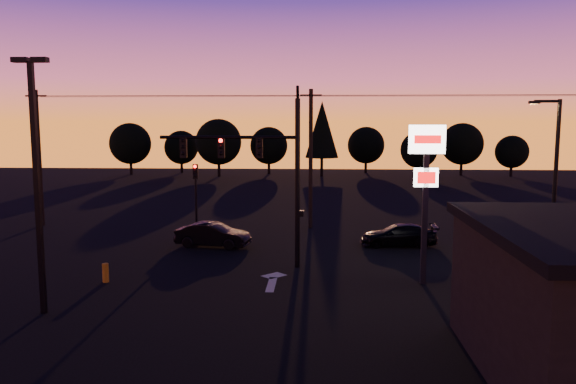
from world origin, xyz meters
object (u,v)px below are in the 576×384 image
streetlight (554,174)px  bollard (106,273)px  pylon_sign (426,170)px  secondary_signal (196,188)px  suv_parked (561,302)px  parking_lot_light (36,169)px  traffic_signal_mast (264,164)px  car_right (399,235)px  car_mid (213,235)px

streetlight → bollard: size_ratio=9.71×
pylon_sign → bollard: (-13.73, -0.49, -4.50)m
secondary_signal → suv_parked: secondary_signal is taller
pylon_sign → parking_lot_light: bearing=-162.8°
parking_lot_light → pylon_sign: size_ratio=1.34×
traffic_signal_mast → suv_parked: size_ratio=1.82×
parking_lot_light → streetlight: size_ratio=1.14×
streetlight → suv_parked: (-2.92, -8.26, -3.76)m
streetlight → suv_parked: bearing=-109.5°
streetlight → suv_parked: streetlight is taller
parking_lot_light → suv_parked: size_ratio=1.93×
traffic_signal_mast → streetlight: size_ratio=1.07×
secondary_signal → parking_lot_light: size_ratio=0.48×
traffic_signal_mast → bollard: 8.57m
parking_lot_light → car_right: 19.33m
bollard → car_mid: size_ratio=0.20×
parking_lot_light → secondary_signal: bearing=80.2°
pylon_sign → suv_parked: pylon_sign is taller
streetlight → car_mid: (-17.27, 2.64, -3.74)m
parking_lot_light → pylon_sign: bearing=17.2°
pylon_sign → traffic_signal_mast: bearing=160.6°
streetlight → secondary_signal: bearing=162.4°
pylon_sign → car_mid: bearing=147.3°
traffic_signal_mast → suv_parked: (11.09, -6.75, -4.28)m
car_right → car_mid: bearing=-86.0°
traffic_signal_mast → pylon_sign: size_ratio=1.26×
parking_lot_light → bollard: (0.77, 4.01, -4.86)m
secondary_signal → car_mid: bearing=-63.8°
car_mid → suv_parked: size_ratio=0.87×
car_mid → suv_parked: car_mid is taller
streetlight → bollard: bearing=-167.7°
pylon_sign → car_mid: pylon_sign is taller
bollard → streetlight: bearing=12.3°
traffic_signal_mast → car_right: bearing=34.6°
traffic_signal_mast → bollard: bearing=-155.8°
secondary_signal → car_right: 12.49m
parking_lot_light → pylon_sign: 15.19m
traffic_signal_mast → secondary_signal: traffic_signal_mast is taller
traffic_signal_mast → car_mid: (-3.26, 4.15, -4.26)m
secondary_signal → car_right: secondary_signal is taller
parking_lot_light → car_right: bearing=39.3°
car_right → secondary_signal: bearing=-102.3°
car_mid → traffic_signal_mast: bearing=-131.5°
car_mid → car_right: car_mid is taller
suv_parked → bollard: bearing=165.0°
bollard → car_mid: car_mid is taller
bollard → suv_parked: size_ratio=0.17×
parking_lot_light → bollard: parking_lot_light is taller
secondary_signal → bollard: 10.90m
secondary_signal → pylon_sign: bearing=-39.8°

